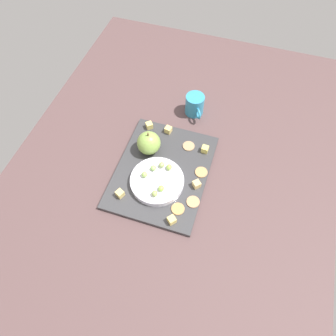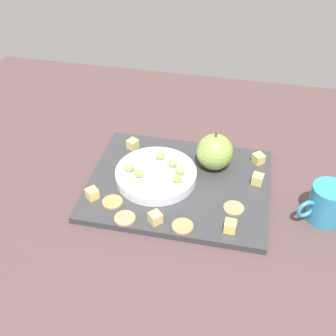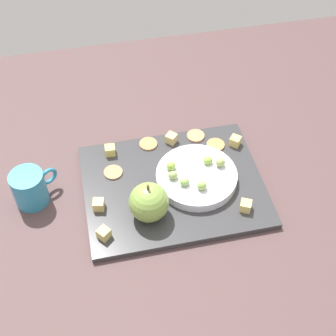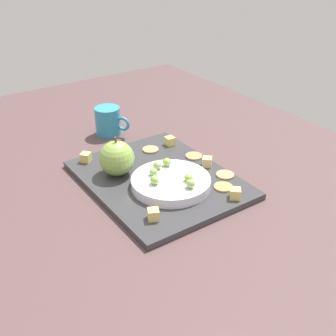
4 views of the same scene
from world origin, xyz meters
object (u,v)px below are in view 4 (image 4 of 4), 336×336
object	(u,v)px
cheese_cube_1	(207,162)
cup	(108,121)
apple_whole	(117,158)
cracker_1	(194,156)
grape_0	(169,161)
cheese_cube_3	(153,214)
serving_dish	(171,182)
cracker_2	(225,175)
cheese_cube_4	(112,149)
grape_5	(187,178)
cheese_cube_5	(170,141)
platter	(158,179)
grape_3	(157,165)
cracker_3	(223,187)
cracker_0	(151,150)
cheese_cube_2	(86,157)
grape_4	(154,172)
grape_1	(190,184)
grape_2	(155,180)
cheese_cube_0	(235,193)

from	to	relation	value
cheese_cube_1	cup	bearing A→B (deg)	16.34
apple_whole	cheese_cube_1	world-z (taller)	apple_whole
cracker_1	grape_0	world-z (taller)	grape_0
cheese_cube_3	cup	size ratio (longest dim) A/B	0.23
serving_dish	cheese_cube_1	world-z (taller)	same
serving_dish	cracker_2	world-z (taller)	serving_dish
cracker_1	cheese_cube_4	bearing A→B (deg)	50.01
cheese_cube_1	grape_5	xyz separation A→B (cm)	(-5.72, 10.03, 1.83)
serving_dish	cup	bearing A→B (deg)	-5.08
cheese_cube_5	cup	xyz separation A→B (cm)	(17.14, 8.29, 1.38)
cheese_cube_5	cup	world-z (taller)	cup
platter	grape_5	distance (cm)	8.93
platter	grape_3	xyz separation A→B (cm)	(0.14, 0.18, 3.62)
grape_0	grape_3	distance (cm)	3.00
cheese_cube_3	cracker_2	bearing A→B (deg)	-78.25
grape_5	cracker_3	bearing A→B (deg)	-118.66
cheese_cube_4	grape_0	size ratio (longest dim) A/B	1.07
cracker_0	cracker_2	world-z (taller)	same
cheese_cube_4	grape_5	size ratio (longest dim) A/B	1.07
cheese_cube_4	cracker_2	xyz separation A→B (cm)	(-23.88, -15.59, -0.87)
grape_0	cup	world-z (taller)	cup
cracker_2	grape_3	distance (cm)	15.35
cheese_cube_3	grape_5	xyz separation A→B (cm)	(4.66, -11.47, 1.83)
cheese_cube_2	cracker_1	bearing A→B (deg)	-119.58
cheese_cube_3	cracker_1	distance (cm)	26.78
cheese_cube_2	grape_5	bearing A→B (deg)	-152.96
cup	cracker_2	bearing A→B (deg)	-165.39
cup	cracker_3	bearing A→B (deg)	-171.73
grape_4	cracker_0	bearing A→B (deg)	-30.11
grape_1	grape_2	size ratio (longest dim) A/B	1.00
apple_whole	cheese_cube_2	bearing A→B (deg)	19.61
cracker_3	grape_2	bearing A→B (deg)	62.60
cheese_cube_5	grape_3	size ratio (longest dim) A/B	1.07
grape_3	cracker_0	bearing A→B (deg)	-26.09
grape_4	grape_2	bearing A→B (deg)	150.20
apple_whole	cup	size ratio (longest dim) A/B	0.85
cheese_cube_0	cheese_cube_5	world-z (taller)	same
cheese_cube_3	cracker_1	size ratio (longest dim) A/B	0.53
cheese_cube_2	cheese_cube_3	size ratio (longest dim) A/B	1.00
grape_1	grape_2	world-z (taller)	same
cheese_cube_4	grape_0	distance (cm)	17.02
cracker_0	grape_5	world-z (taller)	grape_5
cheese_cube_0	cracker_3	xyz separation A→B (cm)	(4.31, -0.61, -0.87)
platter	cheese_cube_5	size ratio (longest dim) A/B	17.35
cracker_3	grape_2	size ratio (longest dim) A/B	2.02
grape_4	cheese_cube_1	bearing A→B (deg)	-91.70
cheese_cube_3	cheese_cube_5	bearing A→B (deg)	-40.47
platter	cracker_0	distance (cm)	13.13
cheese_cube_0	grape_0	xyz separation A→B (cm)	(15.97, 5.40, 1.92)
cheese_cube_0	cheese_cube_2	world-z (taller)	same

